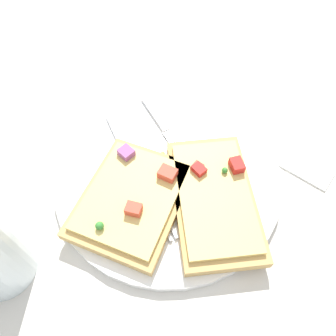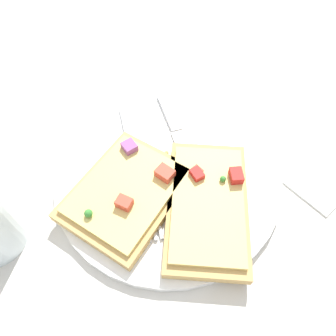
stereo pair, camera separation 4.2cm
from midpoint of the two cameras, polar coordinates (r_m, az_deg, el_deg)
ground_plane at (r=0.44m, az=2.74°, el=-1.78°), size 4.00×4.00×0.00m
plate at (r=0.44m, az=2.77°, el=-1.37°), size 0.30×0.30×0.01m
fork at (r=0.43m, az=-2.42°, el=-1.28°), size 0.12×0.20×0.01m
knife at (r=0.47m, az=4.53°, el=5.53°), size 0.10×0.19×0.01m
pizza_slice_main at (r=0.40m, az=10.03°, el=-6.38°), size 0.19×0.19×0.03m
pizza_slice_corner at (r=0.41m, az=-4.24°, el=-4.47°), size 0.18×0.15×0.03m
crumb_scatter at (r=0.44m, az=2.86°, el=1.00°), size 0.02×0.03×0.01m
napkin at (r=0.51m, az=28.46°, el=0.57°), size 0.15×0.09×0.01m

